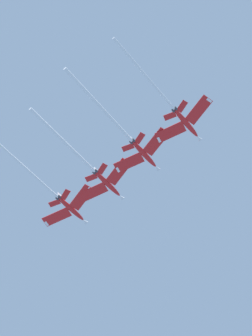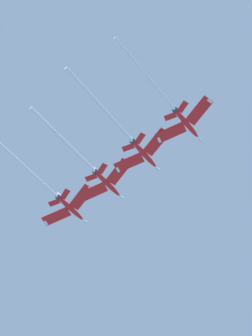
% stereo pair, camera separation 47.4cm
% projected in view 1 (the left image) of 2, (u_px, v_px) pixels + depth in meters
% --- Properties ---
extents(jet_far_left, '(24.27, 42.75, 9.60)m').
position_uv_depth(jet_far_left, '(57.00, 197.00, 162.77)').
color(jet_far_left, red).
extents(jet_inner_left, '(22.63, 37.98, 8.18)m').
position_uv_depth(jet_inner_left, '(92.00, 169.00, 159.65)').
color(jet_inner_left, red).
extents(jet_centre, '(22.90, 39.91, 9.32)m').
position_uv_depth(jet_centre, '(128.00, 136.00, 155.26)').
color(jet_centre, red).
extents(jet_inner_right, '(22.30, 37.90, 8.30)m').
position_uv_depth(jet_inner_right, '(175.00, 110.00, 152.96)').
color(jet_inner_right, red).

